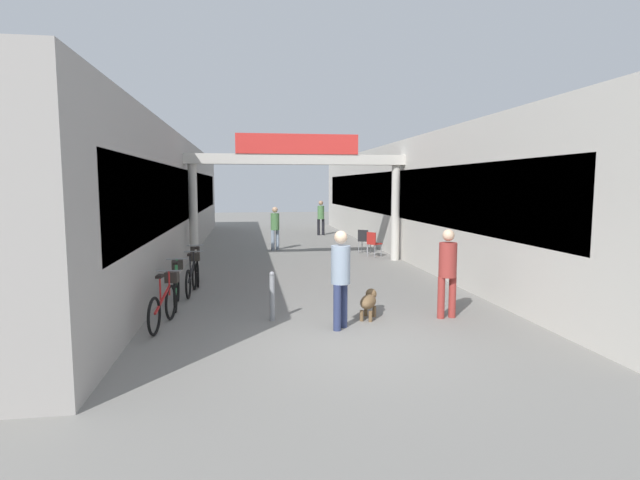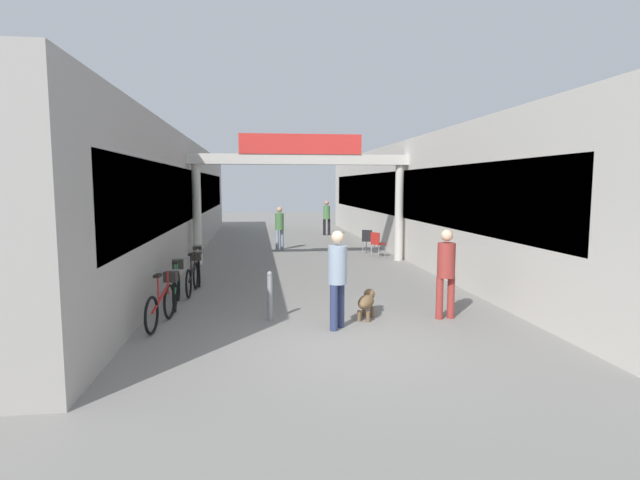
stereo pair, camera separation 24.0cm
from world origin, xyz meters
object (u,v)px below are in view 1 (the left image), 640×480
(pedestrian_elderly_walking, at_px, (321,215))
(cafe_chair_red_nearer, at_px, (373,242))
(pedestrian_companion, at_px, (448,267))
(bicycle_green_second, at_px, (177,285))
(bicycle_red_nearest, at_px, (165,302))
(bollard_post_metal, at_px, (272,296))
(bicycle_silver_farthest, at_px, (196,266))
(dog_on_leash, at_px, (369,301))
(cafe_chair_black_farther, at_px, (364,239))
(pedestrian_with_dog, at_px, (341,273))
(bicycle_black_third, at_px, (192,275))
(pedestrian_carrying_crate, at_px, (275,225))

(pedestrian_elderly_walking, distance_m, cafe_chair_red_nearer, 8.08)
(pedestrian_companion, distance_m, bicycle_green_second, 5.62)
(bicycle_red_nearest, height_order, bollard_post_metal, bicycle_red_nearest)
(bicycle_red_nearest, relative_size, bicycle_silver_farthest, 1.00)
(dog_on_leash, bearing_deg, bicycle_green_second, 157.19)
(bollard_post_metal, relative_size, cafe_chair_black_farther, 1.06)
(pedestrian_with_dog, height_order, pedestrian_companion, pedestrian_with_dog)
(bicycle_black_third, bearing_deg, bollard_post_metal, -57.12)
(pedestrian_with_dog, distance_m, bollard_post_metal, 1.48)
(bicycle_green_second, bearing_deg, cafe_chair_black_farther, 51.79)
(bollard_post_metal, bearing_deg, bicycle_black_third, 122.88)
(dog_on_leash, distance_m, bicycle_green_second, 4.12)
(bicycle_red_nearest, relative_size, bicycle_black_third, 1.00)
(pedestrian_carrying_crate, distance_m, bicycle_silver_farthest, 6.88)
(pedestrian_with_dog, bearing_deg, bicycle_black_third, 130.38)
(bicycle_black_third, distance_m, cafe_chair_red_nearer, 7.80)
(cafe_chair_red_nearer, bearing_deg, pedestrian_carrying_crate, 143.99)
(cafe_chair_red_nearer, bearing_deg, dog_on_leash, -105.09)
(dog_on_leash, bearing_deg, bicycle_red_nearest, 179.09)
(pedestrian_carrying_crate, distance_m, bollard_post_metal, 10.43)
(bicycle_green_second, relative_size, cafe_chair_red_nearer, 1.90)
(bicycle_silver_farthest, relative_size, cafe_chair_black_farther, 1.89)
(bicycle_silver_farthest, bearing_deg, pedestrian_companion, -39.95)
(bicycle_red_nearest, height_order, bicycle_black_third, same)
(pedestrian_with_dog, bearing_deg, pedestrian_companion, 11.17)
(bollard_post_metal, bearing_deg, pedestrian_carrying_crate, 86.33)
(bicycle_black_third, bearing_deg, pedestrian_with_dog, -49.62)
(pedestrian_carrying_crate, height_order, bollard_post_metal, pedestrian_carrying_crate)
(pedestrian_companion, height_order, cafe_chair_red_nearer, pedestrian_companion)
(pedestrian_carrying_crate, relative_size, dog_on_leash, 2.26)
(pedestrian_carrying_crate, bearing_deg, bicycle_black_third, -107.52)
(bicycle_green_second, height_order, bollard_post_metal, bicycle_green_second)
(bollard_post_metal, distance_m, cafe_chair_red_nearer, 8.91)
(cafe_chair_black_farther, bearing_deg, pedestrian_carrying_crate, 156.27)
(pedestrian_companion, height_order, bicycle_black_third, pedestrian_companion)
(pedestrian_with_dog, relative_size, pedestrian_carrying_crate, 1.03)
(pedestrian_with_dog, distance_m, bicycle_green_second, 3.88)
(pedestrian_elderly_walking, height_order, bicycle_green_second, pedestrian_elderly_walking)
(pedestrian_elderly_walking, height_order, cafe_chair_black_farther, pedestrian_elderly_walking)
(pedestrian_carrying_crate, distance_m, dog_on_leash, 10.58)
(bicycle_red_nearest, relative_size, cafe_chair_red_nearer, 1.89)
(pedestrian_with_dog, relative_size, pedestrian_companion, 1.02)
(pedestrian_elderly_walking, bearing_deg, bicycle_green_second, -110.05)
(pedestrian_carrying_crate, bearing_deg, pedestrian_with_dog, -87.38)
(cafe_chair_black_farther, bearing_deg, bollard_post_metal, -113.64)
(bicycle_green_second, distance_m, bicycle_silver_farthest, 2.49)
(cafe_chair_black_farther, bearing_deg, bicycle_black_third, -132.30)
(cafe_chair_black_farther, bearing_deg, bicycle_green_second, -128.21)
(pedestrian_with_dog, height_order, dog_on_leash, pedestrian_with_dog)
(pedestrian_companion, relative_size, pedestrian_elderly_walking, 0.97)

